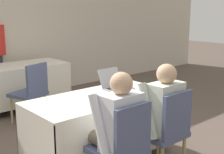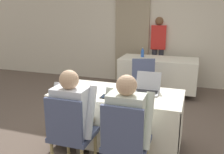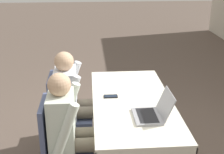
{
  "view_description": "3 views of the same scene",
  "coord_description": "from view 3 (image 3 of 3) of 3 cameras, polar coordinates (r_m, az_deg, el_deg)",
  "views": [
    {
      "loc": [
        -2.05,
        -2.55,
        1.7
      ],
      "look_at": [
        0.0,
        -0.2,
        1.0
      ],
      "focal_mm": 50.0,
      "sensor_mm": 36.0,
      "label": 1
    },
    {
      "loc": [
        0.89,
        -2.82,
        1.75
      ],
      "look_at": [
        0.0,
        -0.2,
        1.0
      ],
      "focal_mm": 40.0,
      "sensor_mm": 36.0,
      "label": 2
    },
    {
      "loc": [
        2.72,
        -0.41,
        2.08
      ],
      "look_at": [
        0.0,
        -0.2,
        1.0
      ],
      "focal_mm": 50.0,
      "sensor_mm": 36.0,
      "label": 3
    }
  ],
  "objects": [
    {
      "name": "chair_near_left",
      "position": [
        3.42,
        -8.68,
        -6.18
      ],
      "size": [
        0.44,
        0.44,
        0.91
      ],
      "rotation": [
        0.0,
        0.0,
        3.14
      ],
      "color": "tan",
      "rests_on": "ground_plane"
    },
    {
      "name": "person_checkered_shirt",
      "position": [
        3.34,
        -7.06,
        -3.72
      ],
      "size": [
        0.5,
        0.52,
        1.17
      ],
      "rotation": [
        0.0,
        0.0,
        3.14
      ],
      "color": "#665B4C",
      "rests_on": "ground_plane"
    },
    {
      "name": "laptop",
      "position": [
        2.75,
        7.42,
        -6.47
      ],
      "size": [
        0.32,
        0.32,
        0.23
      ],
      "rotation": [
        0.0,
        0.0,
        0.01
      ],
      "color": "#99999E",
      "rests_on": "conference_table_near"
    },
    {
      "name": "person_white_shirt",
      "position": [
        2.81,
        -7.54,
        -8.97
      ],
      "size": [
        0.5,
        0.52,
        1.17
      ],
      "rotation": [
        0.0,
        0.0,
        3.14
      ],
      "color": "#665B4C",
      "rests_on": "ground_plane"
    },
    {
      "name": "paper_beside_laptop",
      "position": [
        3.17,
        5.11,
        -3.25
      ],
      "size": [
        0.31,
        0.35,
        0.0
      ],
      "rotation": [
        0.0,
        0.0,
        0.38
      ],
      "color": "white",
      "rests_on": "conference_table_near"
    },
    {
      "name": "cell_phone",
      "position": [
        3.11,
        -0.25,
        -3.56
      ],
      "size": [
        0.07,
        0.14,
        0.01
      ],
      "rotation": [
        0.0,
        0.0,
        -0.01
      ],
      "color": "black",
      "rests_on": "conference_table_near"
    },
    {
      "name": "conference_table_near",
      "position": [
        3.14,
        3.66,
        -7.34
      ],
      "size": [
        1.61,
        0.77,
        0.75
      ],
      "color": "silver",
      "rests_on": "ground_plane"
    },
    {
      "name": "chair_near_right",
      "position": [
        2.9,
        -9.46,
        -11.72
      ],
      "size": [
        0.44,
        0.44,
        0.91
      ],
      "rotation": [
        0.0,
        0.0,
        3.14
      ],
      "color": "tan",
      "rests_on": "ground_plane"
    }
  ]
}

